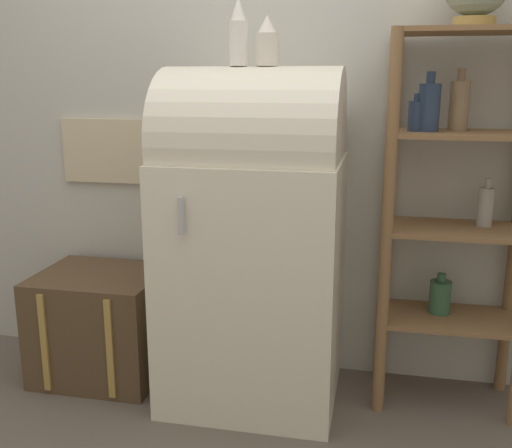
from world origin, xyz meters
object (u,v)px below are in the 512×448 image
vase_left (238,34)px  vase_center (267,42)px  refrigerator (253,235)px  suitcase_trunk (102,324)px

vase_left → vase_center: bearing=8.6°
vase_left → vase_center: (0.11, 0.02, -0.03)m
refrigerator → vase_center: 0.80m
refrigerator → vase_left: vase_left is taller
suitcase_trunk → vase_left: (0.70, -0.05, 1.33)m
refrigerator → suitcase_trunk: refrigerator is taller
suitcase_trunk → refrigerator: bearing=-2.6°
refrigerator → vase_left: bearing=-163.7°
refrigerator → suitcase_trunk: bearing=177.4°
vase_center → refrigerator: bearing=-179.1°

